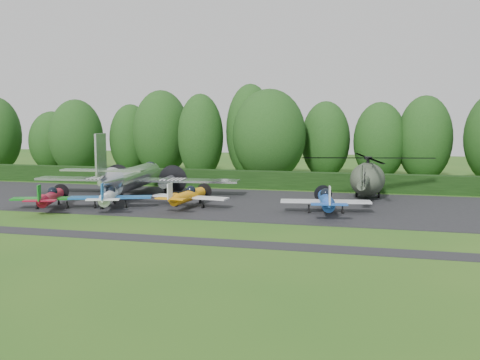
% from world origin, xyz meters
% --- Properties ---
extents(ground, '(160.00, 160.00, 0.00)m').
position_xyz_m(ground, '(0.00, 0.00, 0.00)').
color(ground, '#225217').
rests_on(ground, ground).
extents(apron, '(70.00, 18.00, 0.01)m').
position_xyz_m(apron, '(0.00, 10.00, 0.00)').
color(apron, black).
rests_on(apron, ground).
extents(taxiway_verge, '(70.00, 2.00, 0.00)m').
position_xyz_m(taxiway_verge, '(0.00, -6.00, 0.00)').
color(taxiway_verge, black).
rests_on(taxiway_verge, ground).
extents(hedgerow, '(90.00, 1.60, 2.00)m').
position_xyz_m(hedgerow, '(0.00, 21.00, 0.00)').
color(hedgerow, black).
rests_on(hedgerow, ground).
extents(transport_plane, '(21.88, 16.78, 7.01)m').
position_xyz_m(transport_plane, '(-6.75, 11.56, 1.96)').
color(transport_plane, silver).
rests_on(transport_plane, ground).
extents(light_plane_red, '(7.07, 7.43, 2.72)m').
position_xyz_m(light_plane_red, '(-10.18, 2.37, 1.13)').
color(light_plane_red, maroon).
rests_on(light_plane_red, ground).
extents(light_plane_white, '(7.31, 7.68, 2.81)m').
position_xyz_m(light_plane_white, '(-5.32, 3.99, 1.17)').
color(light_plane_white, white).
rests_on(light_plane_white, ground).
extents(light_plane_orange, '(7.10, 7.47, 2.73)m').
position_xyz_m(light_plane_orange, '(1.33, 6.07, 1.14)').
color(light_plane_orange, orange).
rests_on(light_plane_orange, ground).
extents(light_plane_blue, '(7.63, 8.02, 2.93)m').
position_xyz_m(light_plane_blue, '(13.65, 6.01, 1.22)').
color(light_plane_blue, '#1D4CAF').
rests_on(light_plane_blue, ground).
extents(helicopter, '(13.22, 15.48, 4.26)m').
position_xyz_m(helicopter, '(16.92, 15.58, 2.29)').
color(helicopter, '#343D2F').
rests_on(helicopter, ground).
extents(tree_1, '(7.43, 7.43, 10.65)m').
position_xyz_m(tree_1, '(-23.25, 28.59, 5.31)').
color(tree_1, black).
rests_on(tree_1, ground).
extents(tree_2, '(6.08, 6.08, 10.01)m').
position_xyz_m(tree_2, '(-16.50, 31.96, 4.99)').
color(tree_2, black).
rests_on(tree_2, ground).
extents(tree_3, '(7.84, 7.84, 11.87)m').
position_xyz_m(tree_3, '(-11.19, 30.48, 5.93)').
color(tree_3, black).
rests_on(tree_3, ground).
extents(tree_5, '(6.49, 6.49, 10.29)m').
position_xyz_m(tree_5, '(11.16, 33.09, 5.13)').
color(tree_5, black).
rests_on(tree_5, ground).
extents(tree_6, '(6.69, 6.69, 10.12)m').
position_xyz_m(tree_6, '(18.17, 32.38, 5.05)').
color(tree_6, black).
rests_on(tree_6, ground).
extents(tree_7, '(9.35, 9.35, 11.75)m').
position_xyz_m(tree_7, '(4.46, 28.23, 5.87)').
color(tree_7, black).
rests_on(tree_7, ground).
extents(tree_8, '(6.90, 6.90, 9.03)m').
position_xyz_m(tree_8, '(-29.17, 31.85, 4.51)').
color(tree_8, black).
rests_on(tree_8, ground).
extents(tree_9, '(5.99, 5.99, 11.23)m').
position_xyz_m(tree_9, '(-4.70, 28.09, 5.60)').
color(tree_9, black).
rests_on(tree_9, ground).
extents(tree_10, '(6.83, 6.83, 10.91)m').
position_xyz_m(tree_10, '(23.68, 32.47, 5.44)').
color(tree_10, black).
rests_on(tree_10, ground).
extents(tree_11, '(6.40, 6.40, 12.52)m').
position_xyz_m(tree_11, '(1.57, 29.97, 6.24)').
color(tree_11, black).
rests_on(tree_11, ground).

